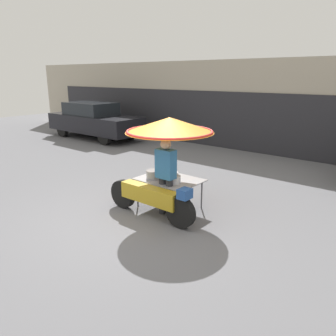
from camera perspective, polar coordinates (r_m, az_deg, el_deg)
name	(u,v)px	position (r m, az deg, el deg)	size (l,w,h in m)	color
ground_plane	(134,218)	(6.51, -5.93, -8.71)	(36.00, 36.00, 0.00)	slate
shopfront_building	(287,106)	(12.73, 20.00, 10.06)	(28.00, 2.06, 3.25)	#B2A893
vendor_motorcycle_cart	(167,141)	(6.51, -0.18, 4.77)	(2.11, 1.77, 1.90)	black
vendor_person	(166,173)	(6.36, -0.39, -0.93)	(0.38, 0.22, 1.54)	#2D2D33
parked_car	(94,120)	(14.86, -12.78, 8.13)	(4.66, 1.65, 1.56)	black
potted_plant	(99,122)	(16.89, -11.88, 7.90)	(0.59, 0.59, 0.83)	gray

